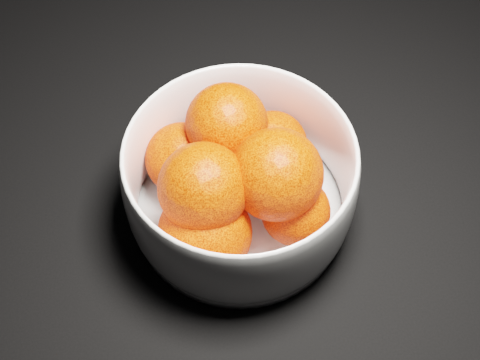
{
  "coord_description": "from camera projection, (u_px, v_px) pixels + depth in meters",
  "views": [
    {
      "loc": [
        -0.16,
        -0.38,
        0.55
      ],
      "look_at": [
        -0.15,
        -0.05,
        0.06
      ],
      "focal_mm": 50.0,
      "sensor_mm": 36.0,
      "label": 1
    }
  ],
  "objects": [
    {
      "name": "orange_pile",
      "position": [
        233.0,
        179.0,
        0.59
      ],
      "size": [
        0.17,
        0.17,
        0.12
      ],
      "color": "#FA360A",
      "rests_on": "bowl"
    },
    {
      "name": "bowl",
      "position": [
        240.0,
        183.0,
        0.61
      ],
      "size": [
        0.21,
        0.21,
        0.1
      ],
      "rotation": [
        0.0,
        0.0,
        0.26
      ],
      "color": "white",
      "rests_on": "ground"
    },
    {
      "name": "ground",
      "position": [
        389.0,
        171.0,
        0.68
      ],
      "size": [
        3.0,
        3.0,
        0.0
      ],
      "primitive_type": "cube",
      "color": "black",
      "rests_on": "ground"
    }
  ]
}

